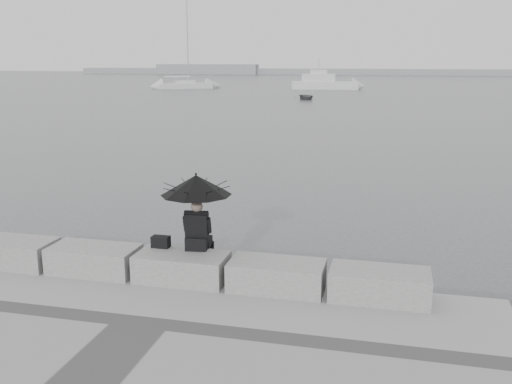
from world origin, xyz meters
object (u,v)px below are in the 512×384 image
(motor_cruiser, at_px, (325,83))
(seated_person, at_px, (196,193))
(sailboat_left, at_px, (185,85))
(dinghy, at_px, (306,97))

(motor_cruiser, bearing_deg, seated_person, -90.70)
(motor_cruiser, bearing_deg, sailboat_left, -177.20)
(sailboat_left, relative_size, motor_cruiser, 1.31)
(sailboat_left, distance_m, motor_cruiser, 20.73)
(sailboat_left, height_order, dinghy, sailboat_left)
(dinghy, bearing_deg, sailboat_left, 117.16)
(sailboat_left, relative_size, dinghy, 3.84)
(sailboat_left, distance_m, dinghy, 28.26)
(dinghy, bearing_deg, motor_cruiser, 70.45)
(seated_person, distance_m, motor_cruiser, 75.74)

